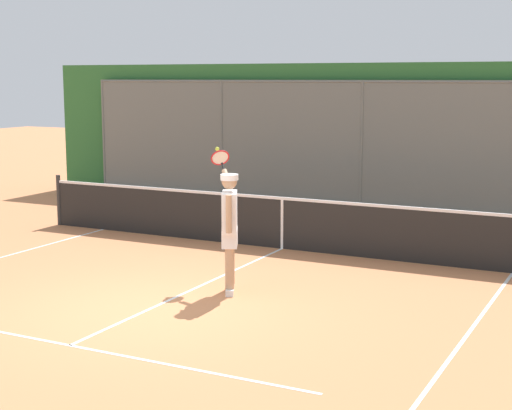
{
  "coord_description": "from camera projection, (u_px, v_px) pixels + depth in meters",
  "views": [
    {
      "loc": [
        -5.93,
        8.49,
        3.11
      ],
      "look_at": [
        -0.23,
        -2.8,
        1.05
      ],
      "focal_mm": 55.07,
      "sensor_mm": 36.0,
      "label": 1
    }
  ],
  "objects": [
    {
      "name": "tennis_player",
      "position": [
        229.0,
        222.0,
        11.35
      ],
      "size": [
        0.93,
        1.19,
        2.04
      ],
      "rotation": [
        0.0,
        0.0,
        -1.11
      ],
      "color": "silver",
      "rests_on": "ground"
    },
    {
      "name": "court_line_markings",
      "position": [
        56.0,
        352.0,
        8.99
      ],
      "size": [
        8.22,
        10.79,
        0.01
      ],
      "color": "white",
      "rests_on": "ground"
    },
    {
      "name": "fence_backdrop",
      "position": [
        371.0,
        138.0,
        18.49
      ],
      "size": [
        17.66,
        1.37,
        3.44
      ],
      "color": "slate",
      "rests_on": "ground"
    },
    {
      "name": "tennis_net",
      "position": [
        282.0,
        222.0,
        14.34
      ],
      "size": [
        10.57,
        0.09,
        1.07
      ],
      "color": "#2D2D2D",
      "rests_on": "ground"
    },
    {
      "name": "ground_plane",
      "position": [
        148.0,
        310.0,
        10.62
      ],
      "size": [
        60.0,
        60.0,
        0.0
      ],
      "primitive_type": "plane",
      "color": "#C67A4C"
    }
  ]
}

